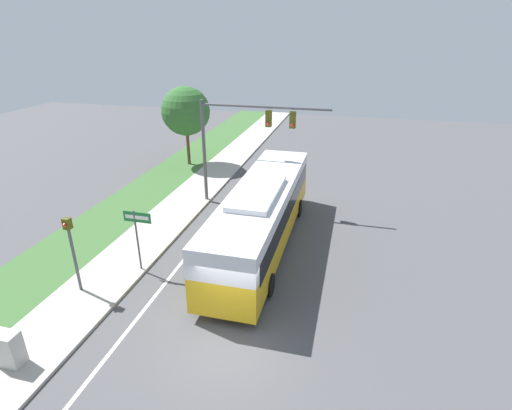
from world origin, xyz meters
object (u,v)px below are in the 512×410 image
(bus, at_px, (262,212))
(utility_cabinet, at_px, (9,349))
(signal_gantry, at_px, (241,132))
(street_sign, at_px, (137,230))
(pedestrian_signal, at_px, (71,244))

(bus, bearing_deg, utility_cabinet, -121.60)
(signal_gantry, xyz_separation_m, street_sign, (-2.25, -8.15, -2.43))
(bus, bearing_deg, pedestrian_signal, -138.35)
(bus, height_order, pedestrian_signal, pedestrian_signal)
(signal_gantry, height_order, utility_cabinet, signal_gantry)
(street_sign, relative_size, utility_cabinet, 2.47)
(street_sign, height_order, utility_cabinet, street_sign)
(bus, xyz_separation_m, street_sign, (-4.57, -3.55, 0.24))
(signal_gantry, distance_m, street_sign, 8.80)
(street_sign, bearing_deg, signal_gantry, 74.58)
(bus, relative_size, street_sign, 4.22)
(pedestrian_signal, distance_m, utility_cabinet, 4.25)
(bus, distance_m, street_sign, 5.79)
(bus, height_order, street_sign, bus)
(pedestrian_signal, bearing_deg, bus, 41.65)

